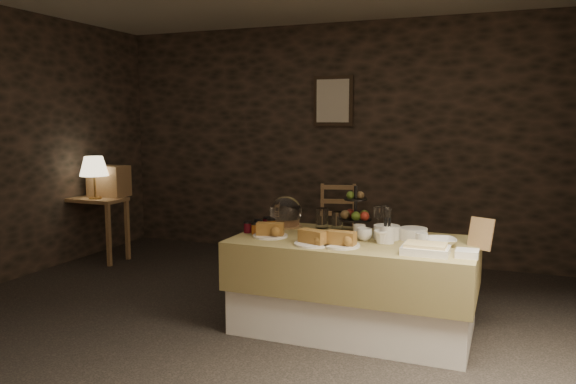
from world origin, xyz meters
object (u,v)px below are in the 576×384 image
at_px(console_table, 95,210).
at_px(chair, 339,230).
at_px(wine_rack, 109,181).
at_px(buffet_table, 354,278).
at_px(fruit_stand, 356,214).
at_px(table_lamp, 94,167).

relative_size(console_table, chair, 1.04).
xyz_separation_m(console_table, wine_rack, (0.05, 0.18, 0.30)).
bearing_deg(buffet_table, chair, 109.73).
relative_size(buffet_table, wine_rack, 4.12).
bearing_deg(fruit_stand, console_table, 167.65).
bearing_deg(console_table, chair, 17.82).
bearing_deg(table_lamp, chair, 19.19).
relative_size(console_table, table_lamp, 1.52).
relative_size(wine_rack, chair, 0.63).
bearing_deg(buffet_table, console_table, 163.11).
height_order(buffet_table, wine_rack, wine_rack).
bearing_deg(fruit_stand, table_lamp, 168.35).
relative_size(table_lamp, chair, 0.68).
relative_size(console_table, wine_rack, 1.66).
distance_m(buffet_table, console_table, 3.32).
height_order(table_lamp, chair, table_lamp).
relative_size(buffet_table, chair, 2.59).
bearing_deg(buffet_table, table_lamp, 163.69).
distance_m(buffet_table, table_lamp, 3.32).
bearing_deg(wine_rack, fruit_stand, -15.71).
distance_m(wine_rack, chair, 2.61).
xyz_separation_m(table_lamp, wine_rack, (0.00, 0.23, -0.18)).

